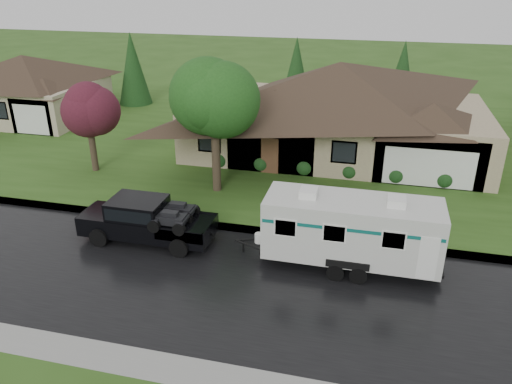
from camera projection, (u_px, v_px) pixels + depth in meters
ground at (252, 258)px, 20.57m from camera, size 140.00×140.00×0.00m
road at (239, 286)px, 18.80m from camera, size 140.00×8.00×0.01m
curb at (264, 231)px, 22.54m from camera, size 140.00×0.50×0.15m
lawn at (306, 143)px, 33.82m from camera, size 140.00×26.00×0.15m
house_main at (343, 98)px, 30.84m from camera, size 19.44×10.80×6.90m
house_far at (27, 82)px, 38.13m from camera, size 10.80×8.64×5.80m
tree_left_green at (214, 103)px, 24.63m from camera, size 4.10×4.10×6.78m
tree_red at (88, 111)px, 27.72m from camera, size 3.07×3.07×5.08m
shrub_row at (327, 168)px, 28.10m from camera, size 13.60×1.00×1.00m
pickup_truck at (145, 219)px, 21.57m from camera, size 5.78×2.20×1.93m
travel_trailer at (352, 229)px, 19.38m from camera, size 7.13×2.51×3.20m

